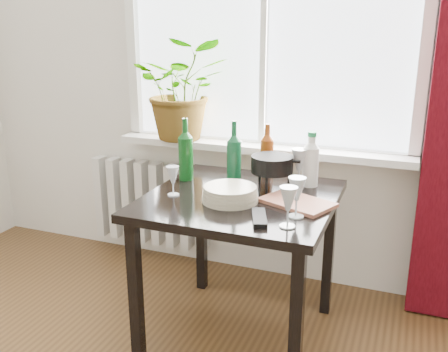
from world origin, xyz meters
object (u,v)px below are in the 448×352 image
at_px(potted_plant, 183,89).
at_px(wineglass_back_left, 234,158).
at_px(radiator, 150,203).
at_px(wine_bottle_left, 186,149).
at_px(cutting_board, 297,202).
at_px(tv_remote, 259,218).
at_px(bottle_amber, 267,150).
at_px(cleaning_bottle, 311,159).
at_px(wineglass_far_right, 288,207).
at_px(wineglass_front_right, 297,197).
at_px(fondue_pot, 272,172).
at_px(plate_stack, 230,194).
at_px(table, 241,214).
at_px(wineglass_back_center, 299,167).
at_px(wine_bottle_right, 234,151).
at_px(wineglass_front_left, 173,181).

xyz_separation_m(potted_plant, wineglass_back_left, (0.42, -0.28, -0.30)).
bearing_deg(radiator, wine_bottle_left, -44.13).
height_order(wineglass_back_left, cutting_board, wineglass_back_left).
bearing_deg(tv_remote, bottle_amber, 83.42).
xyz_separation_m(cleaning_bottle, cutting_board, (0.00, -0.28, -0.13)).
height_order(wineglass_far_right, wineglass_back_left, wineglass_back_left).
relative_size(wineglass_front_right, fondue_pot, 0.75).
bearing_deg(plate_stack, table, 77.01).
bearing_deg(wine_bottle_left, cutting_board, -14.51).
distance_m(table, wineglass_back_center, 0.37).
height_order(wine_bottle_left, plate_stack, wine_bottle_left).
xyz_separation_m(table, wineglass_back_center, (0.21, 0.24, 0.19)).
relative_size(table, bottle_amber, 3.01).
relative_size(table, wineglass_back_left, 4.51).
xyz_separation_m(radiator, bottle_amber, (0.87, -0.28, 0.50)).
bearing_deg(wineglass_back_center, wineglass_back_left, 171.14).
distance_m(wine_bottle_right, cutting_board, 0.46).
xyz_separation_m(potted_plant, wine_bottle_right, (0.46, -0.38, -0.24)).
bearing_deg(fondue_pot, wine_bottle_left, 164.54).
distance_m(potted_plant, plate_stack, 0.93).
xyz_separation_m(wineglass_front_left, fondue_pot, (0.39, 0.28, 0.01)).
bearing_deg(wineglass_back_left, wine_bottle_left, -143.35).
bearing_deg(wineglass_far_right, cleaning_bottle, 92.95).
bearing_deg(radiator, cleaning_bottle, -18.21).
xyz_separation_m(potted_plant, tv_remote, (0.73, -0.83, -0.39)).
distance_m(wineglass_front_right, fondue_pot, 0.40).
xyz_separation_m(wineglass_front_left, cutting_board, (0.56, 0.09, -0.06)).
distance_m(bottle_amber, plate_stack, 0.45).
relative_size(wineglass_back_left, tv_remote, 1.01).
relative_size(plate_stack, tv_remote, 1.36).
xyz_separation_m(wine_bottle_right, plate_stack, (0.09, -0.29, -0.12)).
xyz_separation_m(radiator, wine_bottle_right, (0.74, -0.43, 0.52)).
height_order(wine_bottle_right, wineglass_front_left, wine_bottle_right).
height_order(table, bottle_amber, bottle_amber).
bearing_deg(wineglass_back_left, tv_remote, -60.63).
bearing_deg(cleaning_bottle, wine_bottle_left, -168.80).
bearing_deg(cleaning_bottle, table, -135.27).
bearing_deg(radiator, table, -36.54).
height_order(cleaning_bottle, wineglass_front_left, cleaning_bottle).
bearing_deg(wineglass_back_center, cleaning_bottle, 24.35).
relative_size(radiator, wine_bottle_left, 2.50).
height_order(radiator, cleaning_bottle, cleaning_bottle).
xyz_separation_m(table, wineglass_far_right, (0.29, -0.29, 0.18)).
distance_m(wineglass_far_right, wineglass_back_left, 0.73).
height_order(table, cleaning_bottle, cleaning_bottle).
bearing_deg(wineglass_back_left, wineglass_front_right, -46.60).
bearing_deg(wineglass_far_right, cutting_board, 95.09).
bearing_deg(table, wine_bottle_right, 118.46).
xyz_separation_m(table, cleaning_bottle, (0.27, 0.26, 0.23)).
bearing_deg(cutting_board, table, 176.23).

